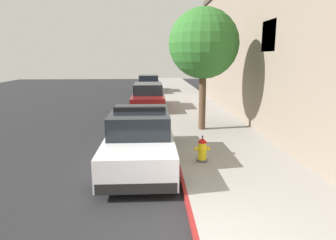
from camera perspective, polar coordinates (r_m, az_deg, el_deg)
ground_plane at (r=14.78m, az=-16.77°, el=-1.10°), size 30.54×60.00×0.20m
sidewalk_pavement at (r=14.53m, az=6.83°, el=-0.20°), size 3.43×60.00×0.14m
curb_painted_edge at (r=14.34m, az=-0.10°, el=-0.28°), size 0.08×60.00×0.14m
police_cruiser at (r=8.76m, az=-5.29°, el=-3.65°), size 1.94×4.84×1.68m
parked_car_silver_ahead at (r=17.89m, az=-3.78°, el=4.28°), size 1.94×4.84×1.56m
parked_car_dark_far at (r=26.71m, az=-3.67°, el=6.76°), size 1.94×4.84×1.56m
fire_hydrant at (r=8.66m, az=6.50°, el=-5.59°), size 0.44×0.40×0.76m
street_tree at (r=12.28m, az=6.76°, el=14.10°), size 2.77×2.77×4.84m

